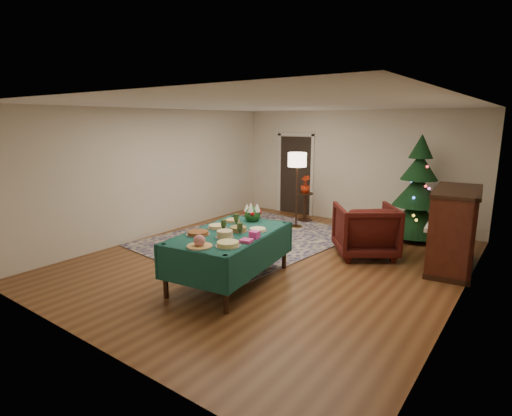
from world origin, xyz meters
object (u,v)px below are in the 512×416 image
Objects in this scene: buffet_table at (230,242)px; potted_plant at (305,188)px; floor_lamp at (297,164)px; christmas_tree at (417,193)px; piano at (454,230)px; side_table at (305,207)px; armchair at (365,228)px; gift_box at (255,235)px.

potted_plant is (-0.97, 4.07, 0.20)m from buffet_table.
christmas_tree is at bearing 15.62° from floor_lamp.
piano is at bearing -21.40° from potted_plant.
buffet_table is 1.00× the size of christmas_tree.
potted_plant is at bearing 0.00° from side_table.
side_table is at bearing -73.38° from armchair.
potted_plant is 2.63m from christmas_tree.
side_table is (-0.14, 0.66, -1.13)m from floor_lamp.
piano reaches higher than gift_box.
buffet_table is at bearing -76.65° from potted_plant.
christmas_tree is at bearing 68.00° from buffet_table.
potted_plant is at bearing 101.71° from floor_lamp.
armchair is (0.73, 2.45, -0.32)m from gift_box.
piano is (1.42, 0.24, 0.13)m from armchair.
gift_box is 4.30m from christmas_tree.
floor_lamp reaches higher than armchair.
piano reaches higher than potted_plant.
armchair is at bearing 73.51° from gift_box.
potted_plant is at bearing 109.48° from gift_box.
side_table is 2.70m from christmas_tree.
floor_lamp is 0.80× the size of christmas_tree.
piano is at bearing 45.28° from buffet_table.
gift_box is 0.08× the size of piano.
floor_lamp reaches higher than gift_box.
piano is at bearing 51.36° from gift_box.
christmas_tree is (0.45, 1.68, 0.46)m from armchair.
floor_lamp is 0.94m from potted_plant.
gift_box is 4.35m from potted_plant.
side_table is at bearing 101.71° from floor_lamp.
gift_box is 3.73m from floor_lamp.
side_table is 0.32× the size of christmas_tree.
armchair is at bearing -37.17° from side_table.
floor_lamp reaches higher than piano.
side_table is at bearing 109.48° from gift_box.
gift_box is (0.48, -0.03, 0.21)m from buffet_table.
floor_lamp is 2.45× the size of side_table.
buffet_table is at bearing -76.65° from side_table.
armchair reaches higher than potted_plant.
gift_box is 4.38m from side_table.
christmas_tree reaches higher than buffet_table.
buffet_table is 4.44m from christmas_tree.
potted_plant is 0.26× the size of piano.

